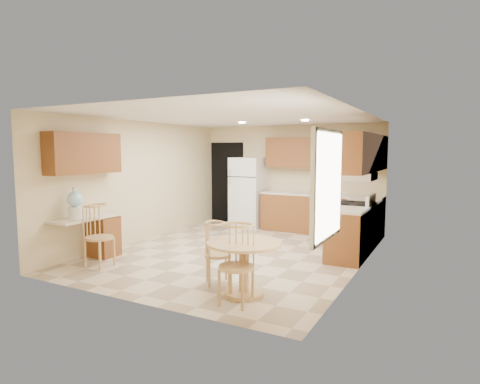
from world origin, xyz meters
The scene contains 30 objects.
floor centered at (0.00, 0.00, 0.00)m, with size 5.50×5.50×0.00m, color #C8B291.
ceiling centered at (0.00, 0.00, 2.50)m, with size 4.50×5.50×0.02m, color white.
wall_back centered at (0.00, 2.75, 1.25)m, with size 4.50×0.02×2.50m, color #CBB789.
wall_front centered at (0.00, -2.75, 1.25)m, with size 4.50×0.02×2.50m, color #CBB789.
wall_left centered at (-2.25, 0.00, 1.25)m, with size 0.02×5.50×2.50m, color #CBB789.
wall_right centered at (2.25, 0.00, 1.25)m, with size 0.02×5.50×2.50m, color #CBB789.
doorway centered at (-1.75, 2.73, 1.05)m, with size 0.90×0.02×2.10m, color black.
base_cab_back centered at (0.88, 2.45, 0.43)m, with size 2.75×0.60×0.87m, color brown.
counter_back centered at (0.88, 2.45, 0.89)m, with size 2.75×0.63×0.04m, color beige.
base_cab_right_a centered at (1.95, 1.85, 0.43)m, with size 0.60×0.59×0.87m, color brown.
counter_right_a centered at (1.95, 1.85, 0.89)m, with size 0.63×0.59×0.04m, color beige.
base_cab_right_b centered at (1.95, 0.40, 0.43)m, with size 0.60×0.80×0.87m, color brown.
counter_right_b centered at (1.95, 0.40, 0.89)m, with size 0.63×0.80×0.04m, color beige.
upper_cab_back centered at (0.88, 2.58, 1.85)m, with size 2.75×0.33×0.70m, color brown.
upper_cab_right centered at (2.08, 1.21, 1.85)m, with size 0.33×2.42×0.70m, color brown.
upper_cab_left centered at (-2.08, -1.60, 1.85)m, with size 0.33×1.40×0.70m, color brown.
sink centered at (0.85, 2.45, 0.91)m, with size 0.78×0.44×0.01m, color silver.
range_hood centered at (2.00, 1.18, 1.42)m, with size 0.50×0.76×0.14m, color silver.
desk_pedestal centered at (-2.00, -1.32, 0.36)m, with size 0.48×0.42×0.72m, color brown.
desk_top centered at (-2.00, -1.70, 0.75)m, with size 0.50×1.20×0.04m, color beige.
window centered at (2.23, -1.85, 1.50)m, with size 0.06×1.12×1.30m.
can_light_a centered at (-0.50, 1.20, 2.48)m, with size 0.14×0.14×0.02m, color white.
can_light_b centered at (0.90, 1.20, 2.48)m, with size 0.14×0.14×0.02m, color white.
refrigerator centered at (-0.95, 2.40, 0.86)m, with size 0.76×0.74×1.72m.
stove centered at (1.92, 1.18, 0.47)m, with size 0.65×0.76×1.09m.
dining_table centered at (1.15, -1.89, 0.47)m, with size 0.97×0.97×0.72m.
chair_table_a centered at (0.60, -1.73, 0.54)m, with size 0.39×0.49×0.88m.
chair_table_b centered at (1.20, -2.29, 0.60)m, with size 0.44×0.44×0.99m.
chair_desk centered at (-1.55, -1.92, 0.62)m, with size 0.45×0.57×1.01m.
water_crock centered at (-2.00, -1.90, 1.01)m, with size 0.25×0.25×0.53m.
Camera 1 is at (3.50, -6.43, 1.91)m, focal length 30.00 mm.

